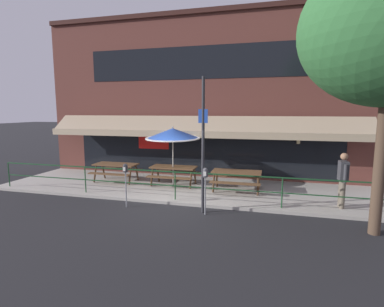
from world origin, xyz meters
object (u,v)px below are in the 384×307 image
picnic_table_centre (174,170)px  street_sign_pole (203,145)px  parking_meter_near (125,172)px  patio_umbrella_centre (173,134)px  picnic_table_right (237,175)px  picnic_table_left (116,167)px  pedestrian_walking (343,177)px  parking_meter_far (205,177)px

picnic_table_centre → street_sign_pole: street_sign_pole is taller
parking_meter_near → patio_umbrella_centre: bearing=75.4°
parking_meter_near → picnic_table_centre: bearing=75.7°
picnic_table_right → picnic_table_left: bearing=177.3°
picnic_table_left → patio_umbrella_centre: patio_umbrella_centre is taller
pedestrian_walking → parking_meter_far: 4.24m
picnic_table_centre → picnic_table_right: same height
patio_umbrella_centre → parking_meter_far: 3.46m
patio_umbrella_centre → parking_meter_near: (-0.70, -2.67, -1.03)m
parking_meter_near → street_sign_pole: bearing=3.0°
picnic_table_left → picnic_table_right: same height
picnic_table_left → parking_meter_far: size_ratio=1.27×
picnic_table_centre → picnic_table_right: size_ratio=1.00×
parking_meter_near → street_sign_pole: 2.66m
picnic_table_left → picnic_table_right: size_ratio=1.00×
picnic_table_left → patio_umbrella_centre: (2.54, -0.03, 1.47)m
picnic_table_left → picnic_table_centre: bearing=0.6°
picnic_table_right → parking_meter_far: bearing=-104.3°
patio_umbrella_centre → street_sign_pole: (1.79, -2.54, -0.09)m
pedestrian_walking → picnic_table_left: bearing=171.2°
pedestrian_walking → picnic_table_right: bearing=162.2°
picnic_table_right → pedestrian_walking: size_ratio=1.05×
picnic_table_centre → street_sign_pole: 3.44m
picnic_table_right → patio_umbrella_centre: patio_umbrella_centre is taller
pedestrian_walking → parking_meter_near: 6.74m
patio_umbrella_centre → pedestrian_walking: 6.13m
picnic_table_left → picnic_table_right: (5.09, -0.24, 0.00)m
pedestrian_walking → street_sign_pole: bearing=-162.9°
picnic_table_left → parking_meter_near: parking_meter_near is taller
patio_umbrella_centre → parking_meter_far: patio_umbrella_centre is taller
patio_umbrella_centre → parking_meter_far: size_ratio=1.67×
picnic_table_left → parking_meter_near: (1.85, -2.70, 0.44)m
picnic_table_centre → patio_umbrella_centre: patio_umbrella_centre is taller
patio_umbrella_centre → picnic_table_right: bearing=-4.6°
picnic_table_centre → patio_umbrella_centre: size_ratio=0.76×
picnic_table_right → parking_meter_far: parking_meter_far is taller
parking_meter_far → pedestrian_walking: bearing=19.7°
picnic_table_centre → parking_meter_far: (1.90, -2.76, 0.44)m
picnic_table_right → parking_meter_near: bearing=-142.8°
pedestrian_walking → parking_meter_near: size_ratio=1.20×
pedestrian_walking → street_sign_pole: (-4.10, -1.26, 1.03)m
picnic_table_left → street_sign_pole: (4.33, -2.57, 1.38)m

